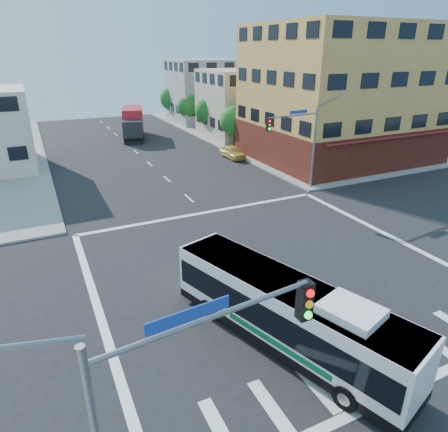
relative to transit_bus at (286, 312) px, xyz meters
name	(u,v)px	position (x,y,z in m)	size (l,w,h in m)	color
ground	(271,270)	(2.77, 5.48, -1.60)	(120.00, 120.00, 0.00)	black
sidewalk_ne	(340,125)	(37.77, 40.48, -1.53)	(50.00, 50.00, 0.15)	gray
corner_building_ne	(340,105)	(22.76, 23.96, 4.29)	(18.10, 15.44, 14.00)	gold
building_east_near	(248,103)	(19.75, 39.46, 2.90)	(12.06, 10.06, 9.00)	tan
building_east_far	(208,91)	(19.75, 53.45, 3.40)	(12.06, 10.06, 10.00)	#A9A9A3
signal_mast_ne	(300,135)	(11.85, 16.09, 3.38)	(7.91, 1.13, 8.07)	slate
signal_mast_sw	(180,395)	(-6.31, -5.16, 3.38)	(7.91, 1.01, 8.07)	slate
street_tree_a	(235,119)	(14.67, 33.40, 1.99)	(3.60, 3.60, 5.53)	#3B2715
street_tree_b	(209,109)	(14.67, 41.40, 2.15)	(3.80, 3.80, 5.79)	#3B2715
street_tree_c	(189,105)	(14.67, 49.40, 1.86)	(3.40, 3.40, 5.29)	#3B2715
street_tree_d	(172,97)	(14.67, 57.40, 2.28)	(4.00, 4.00, 6.03)	#3B2715
transit_bus	(286,312)	(0.00, 0.00, 0.00)	(5.69, 11.24, 3.27)	black
box_truck	(133,124)	(4.68, 44.97, 0.33)	(4.75, 9.23, 3.99)	#232429
parked_car	(233,152)	(12.05, 28.84, -0.90)	(1.65, 4.11, 1.40)	#DBBA4E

